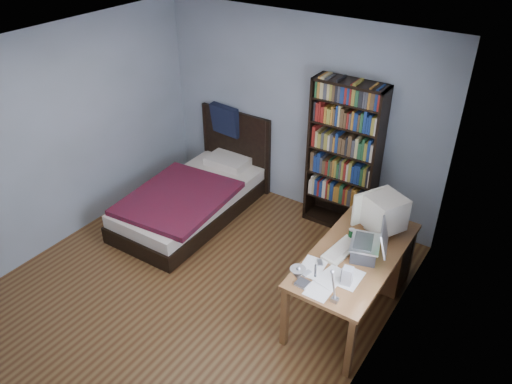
# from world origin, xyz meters

# --- Properties ---
(room) EXTENTS (4.20, 4.24, 2.50)m
(room) POSITION_xyz_m (0.03, -0.00, 1.25)
(room) COLOR #502D17
(room) RESTS_ON ground
(desk) EXTENTS (0.75, 1.60, 0.73)m
(desk) POSITION_xyz_m (1.50, 1.07, 0.42)
(desk) COLOR brown
(desk) RESTS_ON floor
(crt_monitor) EXTENTS (0.51, 0.46, 0.43)m
(crt_monitor) POSITION_xyz_m (1.56, 1.08, 0.97)
(crt_monitor) COLOR beige
(crt_monitor) RESTS_ON desk
(laptop) EXTENTS (0.43, 0.41, 0.42)m
(laptop) POSITION_xyz_m (1.61, 0.61, 0.85)
(laptop) COLOR #2D2D30
(laptop) RESTS_ON desk
(desk_lamp) EXTENTS (0.23, 0.51, 0.60)m
(desk_lamp) POSITION_xyz_m (1.51, -0.43, 1.22)
(desk_lamp) COLOR #99999E
(desk_lamp) RESTS_ON desk
(keyboard) EXTENTS (0.23, 0.47, 0.04)m
(keyboard) POSITION_xyz_m (1.38, 0.57, 0.75)
(keyboard) COLOR beige
(keyboard) RESTS_ON desk
(speaker) EXTENTS (0.10, 0.10, 0.17)m
(speaker) POSITION_xyz_m (1.61, 0.19, 0.82)
(speaker) COLOR #99989B
(speaker) RESTS_ON desk
(soda_can) EXTENTS (0.06, 0.06, 0.11)m
(soda_can) POSITION_xyz_m (1.37, 0.80, 0.79)
(soda_can) COLOR #063315
(soda_can) RESTS_ON desk
(mouse) EXTENTS (0.07, 0.11, 0.04)m
(mouse) POSITION_xyz_m (1.48, 0.87, 0.75)
(mouse) COLOR silver
(mouse) RESTS_ON desk
(phone_silver) EXTENTS (0.09, 0.10, 0.02)m
(phone_silver) POSITION_xyz_m (1.29, 0.30, 0.74)
(phone_silver) COLOR #B0B0B5
(phone_silver) RESTS_ON desk
(phone_grey) EXTENTS (0.06, 0.10, 0.02)m
(phone_grey) POSITION_xyz_m (1.26, 0.10, 0.74)
(phone_grey) COLOR #99989B
(phone_grey) RESTS_ON desk
(external_drive) EXTENTS (0.11, 0.11, 0.02)m
(external_drive) POSITION_xyz_m (1.29, -0.03, 0.74)
(external_drive) COLOR #99989B
(external_drive) RESTS_ON desk
(bookshelf) EXTENTS (0.85, 0.30, 1.88)m
(bookshelf) POSITION_xyz_m (0.74, 1.94, 0.95)
(bookshelf) COLOR black
(bookshelf) RESTS_ON floor
(bed) EXTENTS (1.23, 2.14, 1.16)m
(bed) POSITION_xyz_m (-0.92, 1.13, 0.25)
(bed) COLOR black
(bed) RESTS_ON floor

